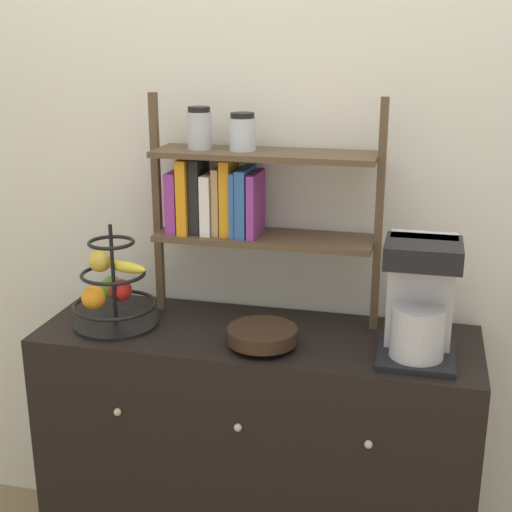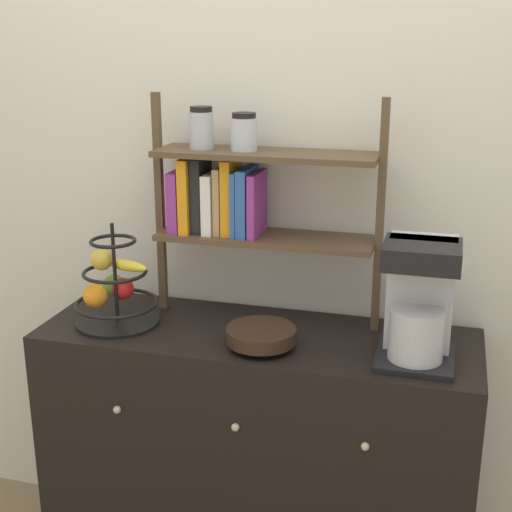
% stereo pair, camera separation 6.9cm
% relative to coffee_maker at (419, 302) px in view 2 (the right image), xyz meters
% --- Properties ---
extents(wall_back, '(7.00, 0.05, 2.60)m').
position_rel_coffee_maker_xyz_m(wall_back, '(-0.49, 0.32, 0.22)').
color(wall_back, silver).
rests_on(wall_back, ground_plane).
extents(sideboard, '(1.37, 0.47, 0.91)m').
position_rel_coffee_maker_xyz_m(sideboard, '(-0.49, 0.05, -0.63)').
color(sideboard, black).
rests_on(sideboard, ground_plane).
extents(coffee_maker, '(0.22, 0.23, 0.35)m').
position_rel_coffee_maker_xyz_m(coffee_maker, '(0.00, 0.00, 0.00)').
color(coffee_maker, black).
rests_on(coffee_maker, sideboard).
extents(fruit_stand, '(0.27, 0.27, 0.33)m').
position_rel_coffee_maker_xyz_m(fruit_stand, '(-0.95, 0.01, -0.06)').
color(fruit_stand, black).
rests_on(fruit_stand, sideboard).
extents(wooden_bowl, '(0.21, 0.21, 0.06)m').
position_rel_coffee_maker_xyz_m(wooden_bowl, '(-0.45, -0.05, -0.14)').
color(wooden_bowl, black).
rests_on(wooden_bowl, sideboard).
extents(shelf_hutch, '(0.74, 0.20, 0.72)m').
position_rel_coffee_maker_xyz_m(shelf_hutch, '(-0.59, 0.18, 0.24)').
color(shelf_hutch, brown).
rests_on(shelf_hutch, sideboard).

